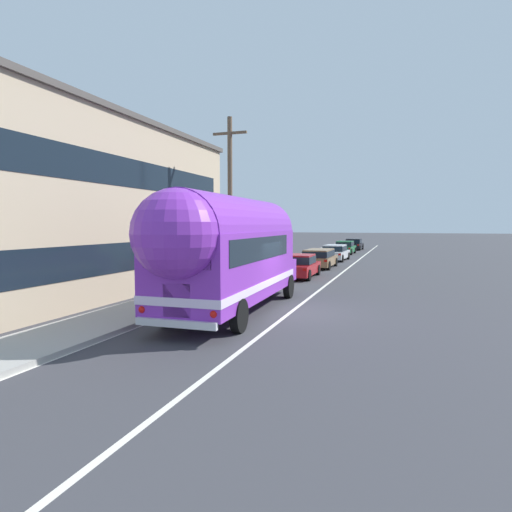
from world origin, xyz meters
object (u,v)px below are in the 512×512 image
(utility_pole, at_px, (230,199))
(car_second, at_px, (319,257))
(car_lead, at_px, (299,265))
(painted_bus, at_px, (228,249))
(car_third, at_px, (335,252))
(car_fourth, at_px, (345,247))
(car_fifth, at_px, (354,244))

(utility_pole, bearing_deg, car_second, 75.99)
(car_lead, relative_size, car_second, 0.98)
(utility_pole, xyz_separation_m, painted_bus, (2.68, -6.71, -2.12))
(car_third, xyz_separation_m, car_fourth, (-0.29, 8.87, -0.01))
(utility_pole, xyz_separation_m, car_second, (2.62, 10.51, -3.63))
(painted_bus, bearing_deg, car_lead, 90.98)
(car_lead, distance_m, car_third, 12.84)
(car_third, bearing_deg, car_fourth, 91.85)
(car_fourth, xyz_separation_m, car_fifth, (0.09, 7.66, -0.00))
(car_fifth, bearing_deg, car_third, -89.31)
(utility_pole, height_order, car_third, utility_pole)
(utility_pole, height_order, painted_bus, utility_pole)
(car_lead, height_order, car_fourth, same)
(utility_pole, distance_m, car_second, 11.43)
(painted_bus, height_order, car_lead, painted_bus)
(painted_bus, xyz_separation_m, car_lead, (-0.19, 11.30, -1.57))
(car_lead, xyz_separation_m, car_second, (0.14, 5.92, 0.06))
(painted_bus, bearing_deg, car_third, 89.95)
(car_lead, relative_size, car_third, 0.93)
(utility_pole, relative_size, painted_bus, 0.79)
(utility_pole, bearing_deg, car_lead, 61.55)
(car_lead, bearing_deg, painted_bus, -89.02)
(utility_pole, xyz_separation_m, car_fourth, (2.41, 26.29, -3.69))
(painted_bus, distance_m, car_third, 24.19)
(car_second, distance_m, car_fifth, 23.44)
(car_second, distance_m, car_fourth, 15.78)
(painted_bus, bearing_deg, car_second, 90.18)
(car_lead, relative_size, car_fourth, 1.01)
(car_third, height_order, car_fifth, same)
(car_third, bearing_deg, car_fifth, 90.69)
(car_fourth, height_order, car_fifth, same)
(painted_bus, xyz_separation_m, car_second, (-0.06, 17.22, -1.51))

